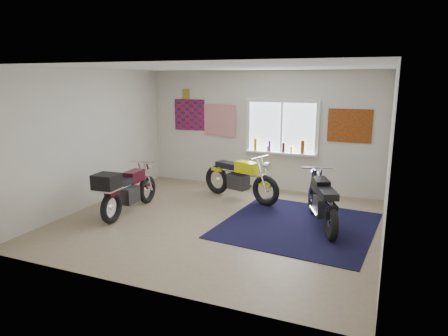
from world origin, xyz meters
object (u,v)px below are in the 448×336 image
at_px(black_chrome_bike, 322,203).
at_px(maroon_tourer, 126,190).
at_px(yellow_triumph, 240,179).
at_px(navy_rug, 298,225).

distance_m(black_chrome_bike, maroon_tourer, 3.59).
xyz_separation_m(yellow_triumph, maroon_tourer, (-1.63, -1.75, 0.05)).
relative_size(yellow_triumph, black_chrome_bike, 1.08).
xyz_separation_m(navy_rug, maroon_tourer, (-3.12, -0.66, 0.48)).
height_order(navy_rug, black_chrome_bike, black_chrome_bike).
bearing_deg(maroon_tourer, navy_rug, -81.05).
relative_size(navy_rug, black_chrome_bike, 1.47).
relative_size(yellow_triumph, maroon_tourer, 1.04).
height_order(navy_rug, maroon_tourer, maroon_tourer).
distance_m(yellow_triumph, black_chrome_bike, 2.09).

